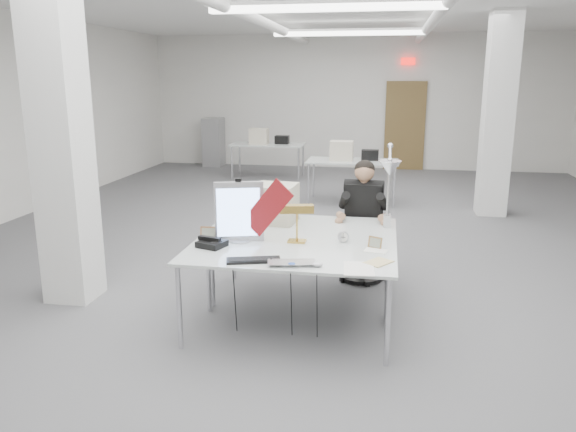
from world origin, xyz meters
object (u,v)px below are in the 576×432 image
seated_person (364,201)px  desk_phone (212,244)px  monitor (239,212)px  beige_monitor (275,204)px  office_chair (363,235)px  laptop (292,265)px  bankers_lamp (297,225)px  desk_main (289,254)px  architect_lamp (388,191)px

seated_person → desk_phone: size_ratio=4.51×
monitor → beige_monitor: (0.19, 0.72, -0.08)m
seated_person → beige_monitor: seated_person is taller
office_chair → laptop: 1.96m
laptop → desk_phone: (-0.78, 0.41, 0.01)m
office_chair → beige_monitor: beige_monitor is taller
monitor → bankers_lamp: bearing=-10.0°
desk_main → architect_lamp: 1.19m
desk_main → laptop: 0.37m
bankers_lamp → beige_monitor: beige_monitor is taller
laptop → desk_main: bearing=91.9°
architect_lamp → office_chair: bearing=124.8°
monitor → architect_lamp: architect_lamp is taller
seated_person → laptop: bearing=-100.5°
office_chair → seated_person: size_ratio=1.02×
architect_lamp → laptop: bearing=-106.3°
bankers_lamp → desk_phone: bearing=-171.4°
office_chair → bankers_lamp: size_ratio=3.22×
monitor → office_chair: bearing=33.9°
beige_monitor → laptop: bearing=-68.6°
monitor → beige_monitor: bearing=59.2°
office_chair → laptop: (-0.47, -1.89, 0.26)m
laptop → bankers_lamp: (-0.07, 0.68, 0.14)m
laptop → beige_monitor: size_ratio=0.91×
laptop → bankers_lamp: bearing=83.9°
monitor → laptop: 0.89m
laptop → architect_lamp: architect_lamp is taller
laptop → architect_lamp: 1.39m
seated_person → desk_phone: bearing=-127.3°
laptop → bankers_lamp: size_ratio=1.19×
monitor → laptop: (0.58, -0.63, -0.26)m
monitor → architect_lamp: size_ratio=0.66×
bankers_lamp → office_chair: bearing=53.4°
desk_main → seated_person: 1.59m
bankers_lamp → seated_person: bearing=52.5°
office_chair → architect_lamp: bearing=-68.1°
seated_person → monitor: 1.61m
laptop → desk_phone: bearing=140.2°
seated_person → laptop: 1.90m
desk_main → seated_person: (0.56, 1.48, 0.16)m
office_chair → monitor: (-1.05, -1.26, 0.52)m
bankers_lamp → beige_monitor: 0.74m
architect_lamp → monitor: bearing=-142.9°
architect_lamp → beige_monitor: bearing=-175.1°
office_chair → desk_phone: (-1.25, -1.48, 0.28)m
seated_person → beige_monitor: size_ratio=2.41×
seated_person → monitor: size_ratio=1.82×
office_chair → desk_phone: bearing=-126.3°
seated_person → monitor: seated_person is taller
monitor → architect_lamp: (1.31, 0.48, 0.14)m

